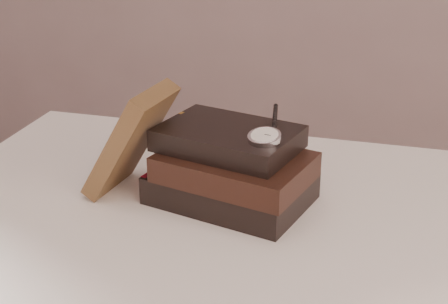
# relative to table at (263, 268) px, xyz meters

# --- Properties ---
(table) EXTENTS (1.00, 0.60, 0.75)m
(table) POSITION_rel_table_xyz_m (0.00, 0.00, 0.00)
(table) COLOR white
(table) RESTS_ON ground
(book_stack) EXTENTS (0.25, 0.20, 0.11)m
(book_stack) POSITION_rel_table_xyz_m (-0.05, 0.02, 0.14)
(book_stack) COLOR black
(book_stack) RESTS_ON table
(journal) EXTENTS (0.13, 0.12, 0.16)m
(journal) POSITION_rel_table_xyz_m (-0.20, 0.01, 0.17)
(journal) COLOR #442D1A
(journal) RESTS_ON table
(pocket_watch) EXTENTS (0.05, 0.15, 0.02)m
(pocket_watch) POSITION_rel_table_xyz_m (-0.00, 0.00, 0.21)
(pocket_watch) COLOR silver
(pocket_watch) RESTS_ON book_stack
(eyeglasses) EXTENTS (0.11, 0.12, 0.04)m
(eyeglasses) POSITION_rel_table_xyz_m (-0.11, 0.11, 0.15)
(eyeglasses) COLOR silver
(eyeglasses) RESTS_ON book_stack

